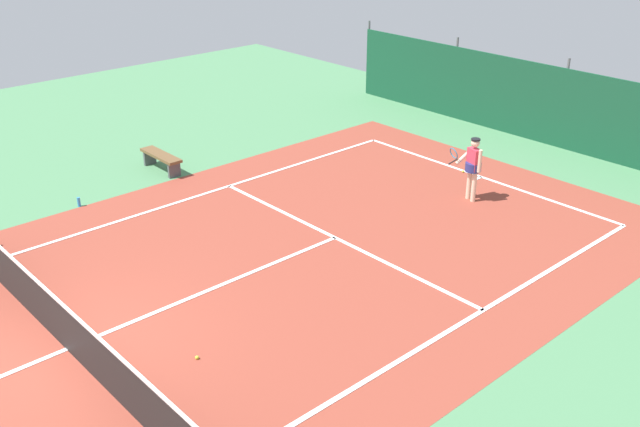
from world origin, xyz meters
TOP-DOWN VIEW (x-y plane):
  - ground_plane at (0.00, 0.00)m, footprint 36.00×36.00m
  - court_surface at (0.00, 0.00)m, footprint 11.02×26.60m
  - tennis_net at (0.00, 0.00)m, footprint 10.12×0.10m
  - back_fence at (-0.00, 16.13)m, footprint 16.30×0.98m
  - tennis_player at (0.72, 10.42)m, footprint 0.81×0.68m
  - tennis_ball_near_player at (-0.56, 11.81)m, footprint 0.07×0.07m
  - tennis_ball_midcourt at (1.76, 1.52)m, footprint 0.07×0.07m
  - courtside_bench at (-6.31, 5.68)m, footprint 1.60×0.40m
  - water_bottle at (-5.56, 2.86)m, footprint 0.08×0.08m

SIDE VIEW (x-z plane):
  - ground_plane at x=0.00m, z-range 0.00..0.00m
  - court_surface at x=0.00m, z-range 0.00..0.01m
  - tennis_ball_near_player at x=-0.56m, z-range 0.00..0.07m
  - tennis_ball_midcourt at x=1.76m, z-range 0.00..0.07m
  - water_bottle at x=-5.56m, z-range 0.00..0.24m
  - courtside_bench at x=-6.31m, z-range 0.13..0.62m
  - tennis_net at x=0.00m, z-range -0.04..1.06m
  - back_fence at x=0.00m, z-range -0.68..2.02m
  - tennis_player at x=0.72m, z-range 0.14..1.78m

